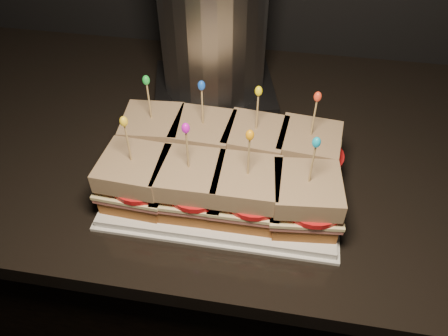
# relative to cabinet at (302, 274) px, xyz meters

# --- Properties ---
(cabinet) EXTENTS (2.53, 0.69, 0.84)m
(cabinet) POSITION_rel_cabinet_xyz_m (0.00, 0.00, 0.00)
(cabinet) COLOR black
(cabinet) RESTS_ON ground
(granite_slab) EXTENTS (2.57, 0.73, 0.03)m
(granite_slab) POSITION_rel_cabinet_xyz_m (0.00, -0.00, 0.44)
(granite_slab) COLOR black
(granite_slab) RESTS_ON cabinet
(platter) EXTENTS (0.38, 0.24, 0.02)m
(platter) POSITION_rel_cabinet_xyz_m (-0.19, -0.15, 0.46)
(platter) COLOR white
(platter) RESTS_ON granite_slab
(platter_rim) EXTENTS (0.39, 0.25, 0.01)m
(platter_rim) POSITION_rel_cabinet_xyz_m (-0.19, -0.15, 0.46)
(platter_rim) COLOR white
(platter_rim) RESTS_ON granite_slab
(sandwich_0_bread_bot) EXTENTS (0.11, 0.11, 0.03)m
(sandwich_0_bread_bot) POSITION_rel_cabinet_xyz_m (-0.32, -0.10, 0.48)
(sandwich_0_bread_bot) COLOR brown
(sandwich_0_bread_bot) RESTS_ON platter
(sandwich_0_ham) EXTENTS (0.12, 0.11, 0.01)m
(sandwich_0_ham) POSITION_rel_cabinet_xyz_m (-0.32, -0.10, 0.50)
(sandwich_0_ham) COLOR #C86256
(sandwich_0_ham) RESTS_ON sandwich_0_bread_bot
(sandwich_0_cheese) EXTENTS (0.12, 0.11, 0.01)m
(sandwich_0_cheese) POSITION_rel_cabinet_xyz_m (-0.32, -0.10, 0.51)
(sandwich_0_cheese) COLOR beige
(sandwich_0_cheese) RESTS_ON sandwich_0_ham
(sandwich_0_tomato) EXTENTS (0.10, 0.10, 0.01)m
(sandwich_0_tomato) POSITION_rel_cabinet_xyz_m (-0.31, -0.10, 0.52)
(sandwich_0_tomato) COLOR red
(sandwich_0_tomato) RESTS_ON sandwich_0_cheese
(sandwich_0_bread_top) EXTENTS (0.11, 0.11, 0.03)m
(sandwich_0_bread_top) POSITION_rel_cabinet_xyz_m (-0.32, -0.10, 0.54)
(sandwich_0_bread_top) COLOR #4E220B
(sandwich_0_bread_top) RESTS_ON sandwich_0_tomato
(sandwich_0_pick) EXTENTS (0.00, 0.00, 0.09)m
(sandwich_0_pick) POSITION_rel_cabinet_xyz_m (-0.32, -0.10, 0.58)
(sandwich_0_pick) COLOR tan
(sandwich_0_pick) RESTS_ON sandwich_0_bread_top
(sandwich_0_frill) EXTENTS (0.01, 0.01, 0.02)m
(sandwich_0_frill) POSITION_rel_cabinet_xyz_m (-0.32, -0.10, 0.63)
(sandwich_0_frill) COLOR green
(sandwich_0_frill) RESTS_ON sandwich_0_pick
(sandwich_1_bread_bot) EXTENTS (0.10, 0.10, 0.03)m
(sandwich_1_bread_bot) POSITION_rel_cabinet_xyz_m (-0.23, -0.10, 0.48)
(sandwich_1_bread_bot) COLOR brown
(sandwich_1_bread_bot) RESTS_ON platter
(sandwich_1_ham) EXTENTS (0.11, 0.11, 0.01)m
(sandwich_1_ham) POSITION_rel_cabinet_xyz_m (-0.23, -0.10, 0.50)
(sandwich_1_ham) COLOR #C86256
(sandwich_1_ham) RESTS_ON sandwich_1_bread_bot
(sandwich_1_cheese) EXTENTS (0.11, 0.11, 0.01)m
(sandwich_1_cheese) POSITION_rel_cabinet_xyz_m (-0.23, -0.10, 0.51)
(sandwich_1_cheese) COLOR beige
(sandwich_1_cheese) RESTS_ON sandwich_1_ham
(sandwich_1_tomato) EXTENTS (0.10, 0.10, 0.01)m
(sandwich_1_tomato) POSITION_rel_cabinet_xyz_m (-0.22, -0.10, 0.52)
(sandwich_1_tomato) COLOR red
(sandwich_1_tomato) RESTS_ON sandwich_1_cheese
(sandwich_1_bread_top) EXTENTS (0.10, 0.10, 0.03)m
(sandwich_1_bread_top) POSITION_rel_cabinet_xyz_m (-0.23, -0.10, 0.54)
(sandwich_1_bread_top) COLOR #4E220B
(sandwich_1_bread_top) RESTS_ON sandwich_1_tomato
(sandwich_1_pick) EXTENTS (0.00, 0.00, 0.09)m
(sandwich_1_pick) POSITION_rel_cabinet_xyz_m (-0.23, -0.10, 0.58)
(sandwich_1_pick) COLOR tan
(sandwich_1_pick) RESTS_ON sandwich_1_bread_top
(sandwich_1_frill) EXTENTS (0.01, 0.01, 0.02)m
(sandwich_1_frill) POSITION_rel_cabinet_xyz_m (-0.23, -0.10, 0.63)
(sandwich_1_frill) COLOR blue
(sandwich_1_frill) RESTS_ON sandwich_1_pick
(sandwich_2_bread_bot) EXTENTS (0.11, 0.11, 0.03)m
(sandwich_2_bread_bot) POSITION_rel_cabinet_xyz_m (-0.14, -0.10, 0.48)
(sandwich_2_bread_bot) COLOR brown
(sandwich_2_bread_bot) RESTS_ON platter
(sandwich_2_ham) EXTENTS (0.12, 0.11, 0.01)m
(sandwich_2_ham) POSITION_rel_cabinet_xyz_m (-0.14, -0.10, 0.50)
(sandwich_2_ham) COLOR #C86256
(sandwich_2_ham) RESTS_ON sandwich_2_bread_bot
(sandwich_2_cheese) EXTENTS (0.12, 0.12, 0.01)m
(sandwich_2_cheese) POSITION_rel_cabinet_xyz_m (-0.14, -0.10, 0.51)
(sandwich_2_cheese) COLOR beige
(sandwich_2_cheese) RESTS_ON sandwich_2_ham
(sandwich_2_tomato) EXTENTS (0.10, 0.10, 0.01)m
(sandwich_2_tomato) POSITION_rel_cabinet_xyz_m (-0.13, -0.10, 0.52)
(sandwich_2_tomato) COLOR red
(sandwich_2_tomato) RESTS_ON sandwich_2_cheese
(sandwich_2_bread_top) EXTENTS (0.11, 0.11, 0.03)m
(sandwich_2_bread_top) POSITION_rel_cabinet_xyz_m (-0.14, -0.10, 0.54)
(sandwich_2_bread_top) COLOR #4E220B
(sandwich_2_bread_top) RESTS_ON sandwich_2_tomato
(sandwich_2_pick) EXTENTS (0.00, 0.00, 0.09)m
(sandwich_2_pick) POSITION_rel_cabinet_xyz_m (-0.14, -0.10, 0.58)
(sandwich_2_pick) COLOR tan
(sandwich_2_pick) RESTS_ON sandwich_2_bread_top
(sandwich_2_frill) EXTENTS (0.01, 0.01, 0.02)m
(sandwich_2_frill) POSITION_rel_cabinet_xyz_m (-0.14, -0.10, 0.63)
(sandwich_2_frill) COLOR yellow
(sandwich_2_frill) RESTS_ON sandwich_2_pick
(sandwich_3_bread_bot) EXTENTS (0.11, 0.11, 0.03)m
(sandwich_3_bread_bot) POSITION_rel_cabinet_xyz_m (-0.05, -0.10, 0.48)
(sandwich_3_bread_bot) COLOR brown
(sandwich_3_bread_bot) RESTS_ON platter
(sandwich_3_ham) EXTENTS (0.12, 0.11, 0.01)m
(sandwich_3_ham) POSITION_rel_cabinet_xyz_m (-0.05, -0.10, 0.50)
(sandwich_3_ham) COLOR #C86256
(sandwich_3_ham) RESTS_ON sandwich_3_bread_bot
(sandwich_3_cheese) EXTENTS (0.12, 0.12, 0.01)m
(sandwich_3_cheese) POSITION_rel_cabinet_xyz_m (-0.05, -0.10, 0.51)
(sandwich_3_cheese) COLOR beige
(sandwich_3_cheese) RESTS_ON sandwich_3_ham
(sandwich_3_tomato) EXTENTS (0.10, 0.10, 0.01)m
(sandwich_3_tomato) POSITION_rel_cabinet_xyz_m (-0.04, -0.10, 0.52)
(sandwich_3_tomato) COLOR red
(sandwich_3_tomato) RESTS_ON sandwich_3_cheese
(sandwich_3_bread_top) EXTENTS (0.11, 0.11, 0.03)m
(sandwich_3_bread_top) POSITION_rel_cabinet_xyz_m (-0.05, -0.10, 0.54)
(sandwich_3_bread_top) COLOR #4E220B
(sandwich_3_bread_top) RESTS_ON sandwich_3_tomato
(sandwich_3_pick) EXTENTS (0.00, 0.00, 0.09)m
(sandwich_3_pick) POSITION_rel_cabinet_xyz_m (-0.05, -0.10, 0.58)
(sandwich_3_pick) COLOR tan
(sandwich_3_pick) RESTS_ON sandwich_3_bread_top
(sandwich_3_frill) EXTENTS (0.01, 0.01, 0.02)m
(sandwich_3_frill) POSITION_rel_cabinet_xyz_m (-0.05, -0.10, 0.63)
(sandwich_3_frill) COLOR red
(sandwich_3_frill) RESTS_ON sandwich_3_pick
(sandwich_4_bread_bot) EXTENTS (0.10, 0.10, 0.03)m
(sandwich_4_bread_bot) POSITION_rel_cabinet_xyz_m (-0.32, -0.21, 0.48)
(sandwich_4_bread_bot) COLOR brown
(sandwich_4_bread_bot) RESTS_ON platter
(sandwich_4_ham) EXTENTS (0.11, 0.11, 0.01)m
(sandwich_4_ham) POSITION_rel_cabinet_xyz_m (-0.32, -0.21, 0.50)
(sandwich_4_ham) COLOR #C86256
(sandwich_4_ham) RESTS_ON sandwich_4_bread_bot
(sandwich_4_cheese) EXTENTS (0.11, 0.11, 0.01)m
(sandwich_4_cheese) POSITION_rel_cabinet_xyz_m (-0.32, -0.21, 0.51)
(sandwich_4_cheese) COLOR beige
(sandwich_4_cheese) RESTS_ON sandwich_4_ham
(sandwich_4_tomato) EXTENTS (0.10, 0.10, 0.01)m
(sandwich_4_tomato) POSITION_rel_cabinet_xyz_m (-0.31, -0.21, 0.52)
(sandwich_4_tomato) COLOR red
(sandwich_4_tomato) RESTS_ON sandwich_4_cheese
(sandwich_4_bread_top) EXTENTS (0.10, 0.10, 0.03)m
(sandwich_4_bread_top) POSITION_rel_cabinet_xyz_m (-0.32, -0.21, 0.54)
(sandwich_4_bread_top) COLOR #4E220B
(sandwich_4_bread_top) RESTS_ON sandwich_4_tomato
(sandwich_4_pick) EXTENTS (0.00, 0.00, 0.09)m
(sandwich_4_pick) POSITION_rel_cabinet_xyz_m (-0.32, -0.21, 0.58)
(sandwich_4_pick) COLOR tan
(sandwich_4_pick) RESTS_ON sandwich_4_bread_top
(sandwich_4_frill) EXTENTS (0.01, 0.01, 0.02)m
(sandwich_4_frill) POSITION_rel_cabinet_xyz_m (-0.32, -0.21, 0.63)
(sandwich_4_frill) COLOR yellow
(sandwich_4_frill) RESTS_ON sandwich_4_pick
(sandwich_5_bread_bot) EXTENTS (0.10, 0.10, 0.03)m
(sandwich_5_bread_bot) POSITION_rel_cabinet_xyz_m (-0.23, -0.21, 0.48)
(sandwich_5_bread_bot) COLOR brown
(sandwich_5_bread_bot) RESTS_ON platter
(sandwich_5_ham) EXTENTS (0.11, 0.10, 0.01)m
(sandwich_5_ham) POSITION_rel_cabinet_xyz_m (-0.23, -0.21, 0.50)
(sandwich_5_ham) COLOR #C86256
(sandwich_5_ham) RESTS_ON sandwich_5_bread_bot
(sandwich_5_cheese) EXTENTS (0.11, 0.11, 0.01)m
(sandwich_5_cheese) POSITION_rel_cabinet_xyz_m (-0.23, -0.21, 0.51)
(sandwich_5_cheese) COLOR beige
(sandwich_5_cheese) RESTS_ON sandwich_5_ham
(sandwich_5_tomato) EXTENTS (0.10, 0.10, 0.01)m
(sandwich_5_tomato) POSITION_rel_cabinet_xyz_m (-0.22, -0.21, 0.52)
(sandwich_5_tomato) COLOR red
(sandwich_5_tomato) RESTS_ON sandwich_5_cheese
(sandwich_5_bread_top) EXTENTS (0.10, 0.10, 0.03)m
(sandwich_5_bread_top) POSITION_rel_cabinet_xyz_m (-0.23, -0.21, 0.54)
(sandwich_5_bread_top) COLOR #4E220B
(sandwich_5_bread_top) RESTS_ON sandwich_5_tomato
(sandwich_5_pick) EXTENTS (0.00, 0.00, 0.09)m
(sandwich_5_pick) POSITION_rel_cabinet_xyz_m (-0.23, -0.21, 0.58)
(sandwich_5_pick) COLOR tan
(sandwich_5_pick) RESTS_ON sandwich_5_bread_top
(sandwich_5_frill) EXTENTS (0.01, 0.01, 0.02)m
(sandwich_5_frill) POSITION_rel_cabinet_xyz_m (-0.23, -0.21, 0.63)
(sandwich_5_frill) COLOR #D012D1
(sandwich_5_frill) RESTS_ON sandwich_5_pick
(sandwich_6_bread_bot) EXTENTS (0.10, 0.10, 0.03)m
(sandwich_6_bread_bot) POSITION_rel_cabinet_xyz_m (-0.14, -0.21, 0.48)
(sandwich_6_bread_bot) COLOR brown
(sandwich_6_bread_bot) RESTS_ON platter
(sandwich_6_ham) EXTENTS (0.11, 0.10, 0.01)m
(sandwich_6_ham) POSITION_rel_cabinet_xyz_m (-0.14, -0.21, 0.50)
(sandwich_6_ham) COLOR #C86256
(sandwich_6_ham) RESTS_ON sandwich_6_bread_bot
(sandwich_6_cheese) EXTENTS (0.11, 0.11, 0.01)m
(sandwich_6_cheese) POSITION_rel_cabinet_xyz_m (-0.14, -0.21, 0.51)
(sandwich_6_cheese) COLOR beige
(sandwich_6_cheese) RESTS_ON sandwich_6_ham
(sandwich_6_tomato) EXTENTS (0.10, 0.10, 0.01)m
(sandwich_6_tomato) POSITION_rel_cabinet_xyz_m (-0.13, -0.21, 0.52)
(sandwich_6_tomato) COLOR red
(sandwich_6_tomato) RESTS_ON sandwich_6_cheese
(sandwich_6_bread_top) EXTENTS (0.10, 0.10, 0.03)m
(sandwich_6_bread_top) POSITION_rel_cabinet_xyz_m (-0.14, -0.21, 0.54)
(sandwich_6_bread_top) COLOR #4E220B
(sandwich_6_bread_top) RESTS_ON sandwich_6_tomato
(sandwich_6_pick) EXTENTS (0.00, 0.00, 0.09)m
(sandwich_6_pick) POSITION_rel_cabinet_xyz_m (-0.14, -0.21, 0.58)
(sandwich_6_pick) COLOR tan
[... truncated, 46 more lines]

